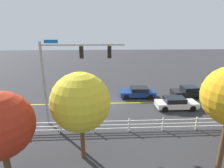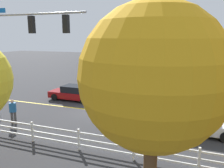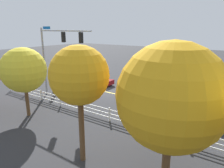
{
  "view_description": "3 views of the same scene",
  "coord_description": "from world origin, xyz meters",
  "px_view_note": "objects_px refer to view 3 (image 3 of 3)",
  "views": [
    {
      "loc": [
        0.55,
        19.43,
        8.17
      ],
      "look_at": [
        -0.43,
        0.26,
        2.42
      ],
      "focal_mm": 28.8,
      "sensor_mm": 36.0,
      "label": 1
    },
    {
      "loc": [
        -6.84,
        15.74,
        5.76
      ],
      "look_at": [
        -1.3,
        0.42,
        2.33
      ],
      "focal_mm": 36.51,
      "sensor_mm": 36.0,
      "label": 2
    },
    {
      "loc": [
        -13.18,
        18.55,
        7.26
      ],
      "look_at": [
        -0.94,
        0.67,
        1.33
      ],
      "focal_mm": 32.72,
      "sensor_mm": 36.0,
      "label": 3
    }
  ],
  "objects_px": {
    "car_4": "(163,105)",
    "tree_4": "(79,76)",
    "tree_2": "(24,70)",
    "car_1": "(207,100)",
    "car_2": "(146,89)",
    "tree_1": "(171,97)",
    "pedestrian": "(54,88)",
    "car_0": "(97,79)"
  },
  "relations": [
    {
      "from": "car_4",
      "to": "tree_4",
      "type": "height_order",
      "value": "tree_4"
    },
    {
      "from": "car_4",
      "to": "tree_2",
      "type": "distance_m",
      "value": 12.24
    },
    {
      "from": "car_1",
      "to": "car_2",
      "type": "height_order",
      "value": "car_1"
    },
    {
      "from": "car_4",
      "to": "tree_1",
      "type": "distance_m",
      "value": 9.16
    },
    {
      "from": "tree_4",
      "to": "car_1",
      "type": "bearing_deg",
      "value": -108.06
    },
    {
      "from": "pedestrian",
      "to": "tree_2",
      "type": "height_order",
      "value": "tree_2"
    },
    {
      "from": "car_1",
      "to": "car_2",
      "type": "bearing_deg",
      "value": -4.26
    },
    {
      "from": "car_0",
      "to": "pedestrian",
      "type": "xyz_separation_m",
      "value": [
        0.89,
        6.58,
        0.26
      ]
    },
    {
      "from": "pedestrian",
      "to": "car_4",
      "type": "bearing_deg",
      "value": 70.68
    },
    {
      "from": "car_1",
      "to": "tree_2",
      "type": "relative_size",
      "value": 0.69
    },
    {
      "from": "car_1",
      "to": "tree_4",
      "type": "height_order",
      "value": "tree_4"
    },
    {
      "from": "car_4",
      "to": "tree_2",
      "type": "xyz_separation_m",
      "value": [
        9.2,
        7.34,
        3.34
      ]
    },
    {
      "from": "car_2",
      "to": "car_4",
      "type": "height_order",
      "value": "car_2"
    },
    {
      "from": "car_0",
      "to": "car_2",
      "type": "height_order",
      "value": "car_0"
    },
    {
      "from": "tree_1",
      "to": "car_2",
      "type": "bearing_deg",
      "value": -60.32
    },
    {
      "from": "car_2",
      "to": "tree_2",
      "type": "height_order",
      "value": "tree_2"
    },
    {
      "from": "pedestrian",
      "to": "tree_4",
      "type": "relative_size",
      "value": 0.26
    },
    {
      "from": "tree_1",
      "to": "tree_2",
      "type": "distance_m",
      "value": 12.37
    },
    {
      "from": "car_0",
      "to": "tree_1",
      "type": "xyz_separation_m",
      "value": [
        -13.72,
        11.77,
        3.54
      ]
    },
    {
      "from": "car_2",
      "to": "tree_1",
      "type": "height_order",
      "value": "tree_1"
    },
    {
      "from": "car_2",
      "to": "pedestrian",
      "type": "relative_size",
      "value": 2.6
    },
    {
      "from": "car_2",
      "to": "tree_2",
      "type": "relative_size",
      "value": 0.75
    },
    {
      "from": "car_2",
      "to": "tree_4",
      "type": "height_order",
      "value": "tree_4"
    },
    {
      "from": "tree_4",
      "to": "car_4",
      "type": "bearing_deg",
      "value": -97.21
    },
    {
      "from": "tree_2",
      "to": "car_4",
      "type": "bearing_deg",
      "value": -141.42
    },
    {
      "from": "tree_4",
      "to": "tree_1",
      "type": "bearing_deg",
      "value": -161.27
    },
    {
      "from": "tree_1",
      "to": "tree_2",
      "type": "xyz_separation_m",
      "value": [
        12.36,
        -0.48,
        -0.24
      ]
    },
    {
      "from": "car_1",
      "to": "tree_1",
      "type": "xyz_separation_m",
      "value": [
        -0.15,
        11.36,
        3.55
      ]
    },
    {
      "from": "car_1",
      "to": "tree_1",
      "type": "distance_m",
      "value": 11.9
    },
    {
      "from": "car_1",
      "to": "car_2",
      "type": "distance_m",
      "value": 6.44
    },
    {
      "from": "car_0",
      "to": "car_4",
      "type": "distance_m",
      "value": 11.28
    },
    {
      "from": "car_0",
      "to": "tree_2",
      "type": "xyz_separation_m",
      "value": [
        -1.37,
        11.29,
        3.31
      ]
    },
    {
      "from": "car_0",
      "to": "car_4",
      "type": "bearing_deg",
      "value": 160.9
    },
    {
      "from": "car_0",
      "to": "tree_2",
      "type": "bearing_deg",
      "value": 98.3
    },
    {
      "from": "car_4",
      "to": "pedestrian",
      "type": "distance_m",
      "value": 11.77
    },
    {
      "from": "car_1",
      "to": "pedestrian",
      "type": "bearing_deg",
      "value": 20.47
    },
    {
      "from": "car_2",
      "to": "tree_1",
      "type": "relative_size",
      "value": 0.65
    },
    {
      "from": "car_1",
      "to": "tree_2",
      "type": "distance_m",
      "value": 16.69
    },
    {
      "from": "car_0",
      "to": "car_1",
      "type": "relative_size",
      "value": 1.12
    },
    {
      "from": "car_1",
      "to": "tree_4",
      "type": "xyz_separation_m",
      "value": [
        4.18,
        12.83,
        4.25
      ]
    },
    {
      "from": "car_0",
      "to": "car_4",
      "type": "xyz_separation_m",
      "value": [
        -10.57,
        3.95,
        -0.03
      ]
    },
    {
      "from": "car_0",
      "to": "tree_4",
      "type": "relative_size",
      "value": 0.69
    }
  ]
}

